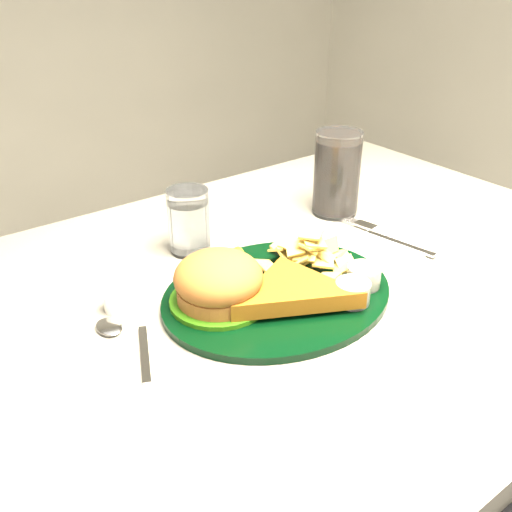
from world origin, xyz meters
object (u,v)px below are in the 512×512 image
(dinner_plate, at_px, (278,274))
(fork_napkin, at_px, (395,241))
(water_glass, at_px, (189,221))
(cola_glass, at_px, (337,173))
(table, at_px, (276,463))

(dinner_plate, xyz_separation_m, fork_napkin, (0.25, 0.01, -0.03))
(water_glass, bearing_deg, fork_napkin, -33.59)
(fork_napkin, bearing_deg, cola_glass, 76.37)
(fork_napkin, bearing_deg, table, 164.88)
(dinner_plate, distance_m, water_glass, 0.20)
(table, xyz_separation_m, water_glass, (-0.05, 0.17, 0.43))
(table, distance_m, cola_glass, 0.53)
(fork_napkin, bearing_deg, dinner_plate, 171.31)
(fork_napkin, bearing_deg, water_glass, 136.05)
(table, relative_size, water_glass, 11.54)
(water_glass, bearing_deg, cola_glass, -6.44)
(table, distance_m, water_glass, 0.46)
(dinner_plate, height_order, water_glass, water_glass)
(dinner_plate, distance_m, cola_glass, 0.31)
(dinner_plate, bearing_deg, table, 47.10)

